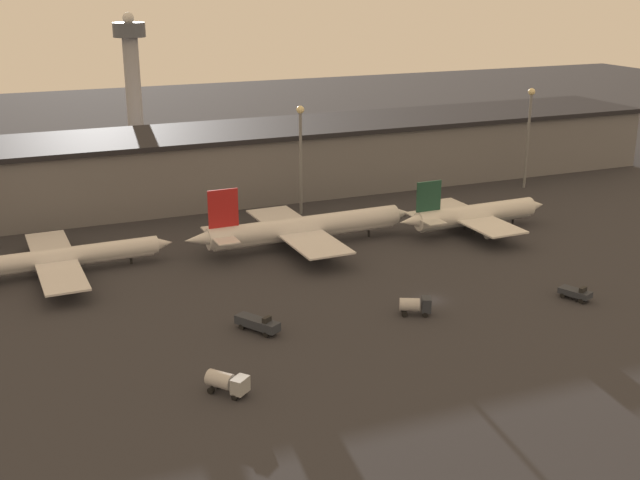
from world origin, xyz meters
TOP-DOWN VIEW (x-y plane):
  - ground at (0.00, 0.00)m, footprint 600.00×600.00m
  - terminal_building at (0.00, 79.92)m, footprint 213.98×28.90m
  - airplane_0 at (-57.23, 37.97)m, footprint 41.86×36.35m
  - airplane_1 at (-9.54, 35.48)m, footprint 50.56×35.61m
  - airplane_2 at (28.46, 30.64)m, footprint 37.41×29.22m
  - service_vehicle_0 at (-5.63, -4.59)m, footprint 5.61×4.29m
  - service_vehicle_1 at (-41.69, -17.98)m, footprint 5.53×5.97m
  - service_vehicle_2 at (23.13, -9.43)m, footprint 4.27×5.92m
  - service_vehicle_3 at (-31.65, -0.81)m, footprint 5.95×7.77m
  - lamp_post_1 at (-1.34, 57.95)m, footprint 1.80×1.80m
  - lamp_post_2 at (61.92, 57.95)m, footprint 1.80×1.80m
  - control_tower at (-27.32, 122.58)m, footprint 9.00×9.00m

SIDE VIEW (x-z plane):
  - ground at x=0.00m, z-range 0.00..0.00m
  - service_vehicle_2 at x=23.13m, z-range -0.08..2.49m
  - service_vehicle_3 at x=-31.65m, z-range -0.07..2.87m
  - service_vehicle_0 at x=-5.63m, z-range 0.20..3.26m
  - service_vehicle_1 at x=-41.69m, z-range 0.25..3.21m
  - airplane_0 at x=-57.23m, z-range -2.88..9.05m
  - airplane_2 at x=28.46m, z-range -2.54..9.89m
  - airplane_1 at x=-9.54m, z-range -3.08..10.81m
  - terminal_building at x=0.00m, z-range 0.04..16.97m
  - lamp_post_1 at x=-1.34m, z-range 3.42..28.74m
  - lamp_post_2 at x=61.92m, z-range 3.45..29.46m
  - control_tower at x=-27.32m, z-range 3.51..47.13m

